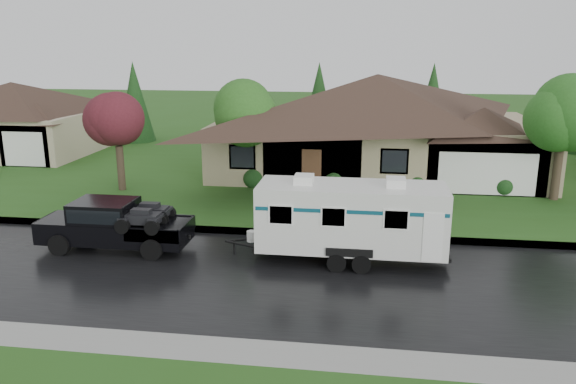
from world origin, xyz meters
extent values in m
plane|color=#29551A|center=(0.00, 0.00, 0.00)|extent=(140.00, 140.00, 0.00)
cube|color=black|center=(0.00, -2.00, 0.01)|extent=(140.00, 8.00, 0.01)
cube|color=gray|center=(0.00, 2.25, 0.07)|extent=(140.00, 0.50, 0.15)
cube|color=#29551A|center=(0.00, 15.00, 0.07)|extent=(140.00, 26.00, 0.15)
cube|color=tan|center=(2.00, 14.00, 1.65)|extent=(18.00, 10.00, 3.00)
pyramid|color=#34231C|center=(2.00, 14.00, 5.75)|extent=(19.44, 10.80, 2.60)
cube|color=tan|center=(7.40, 11.00, 1.50)|extent=(5.76, 4.00, 2.70)
cube|color=tan|center=(-22.00, 16.00, 1.55)|extent=(10.00, 8.00, 2.80)
pyramid|color=#34231C|center=(-22.00, 16.00, 4.95)|extent=(10.80, 8.64, 2.00)
cube|color=tan|center=(-19.00, 14.00, 1.41)|extent=(3.20, 4.00, 2.52)
cylinder|color=#382B1E|center=(-4.55, 9.46, 1.33)|extent=(0.39, 0.39, 2.36)
sphere|color=#326F24|center=(-4.55, 9.46, 3.92)|extent=(3.27, 3.27, 3.27)
cylinder|color=#382B1E|center=(-10.89, 7.67, 1.29)|extent=(0.38, 0.38, 2.27)
sphere|color=#5A1C25|center=(-10.89, 7.67, 3.77)|extent=(3.14, 3.14, 3.14)
cylinder|color=#382B1E|center=(10.54, 8.78, 1.42)|extent=(0.40, 0.40, 2.54)
sphere|color=#2F7124|center=(10.54, 8.78, 4.21)|extent=(3.51, 3.51, 3.51)
sphere|color=#143814|center=(-4.30, 9.30, 0.65)|extent=(1.00, 1.00, 1.00)
sphere|color=#143814|center=(-0.10, 9.30, 0.65)|extent=(1.00, 1.00, 1.00)
sphere|color=#143814|center=(4.10, 9.30, 0.65)|extent=(1.00, 1.00, 1.00)
sphere|color=#143814|center=(8.30, 9.30, 0.65)|extent=(1.00, 1.00, 1.00)
cube|color=black|center=(-7.66, -0.14, 0.72)|extent=(5.52, 1.84, 0.79)
cube|color=black|center=(-9.69, -0.14, 0.97)|extent=(1.47, 1.79, 0.32)
cube|color=black|center=(-8.03, -0.14, 1.43)|extent=(2.21, 1.73, 0.83)
cube|color=black|center=(-8.03, -0.14, 1.47)|extent=(2.02, 1.77, 0.51)
cube|color=black|center=(-5.92, -0.14, 0.90)|extent=(2.02, 1.75, 0.06)
cylinder|color=black|center=(-9.41, -1.05, 0.39)|extent=(0.77, 0.29, 0.77)
cylinder|color=black|center=(-9.41, 0.76, 0.39)|extent=(0.77, 0.29, 0.77)
cylinder|color=black|center=(-5.92, -1.05, 0.39)|extent=(0.77, 0.29, 0.77)
cylinder|color=black|center=(-5.92, 0.76, 0.39)|extent=(0.77, 0.29, 0.77)
cube|color=silver|center=(1.04, -0.14, 1.63)|extent=(6.44, 2.21, 2.25)
cube|color=black|center=(1.04, -0.14, 0.37)|extent=(6.81, 1.10, 0.13)
cube|color=#0C4455|center=(1.04, -0.14, 2.13)|extent=(6.31, 2.23, 0.13)
cube|color=white|center=(-0.62, -0.14, 2.91)|extent=(0.64, 0.74, 0.29)
cube|color=white|center=(2.51, -0.14, 2.91)|extent=(0.64, 0.74, 0.29)
cylinder|color=black|center=(0.62, -1.23, 0.32)|extent=(0.64, 0.22, 0.64)
cylinder|color=black|center=(0.62, 0.94, 0.32)|extent=(0.64, 0.22, 0.64)
cylinder|color=black|center=(1.45, -1.23, 0.32)|extent=(0.64, 0.22, 0.64)
cylinder|color=black|center=(1.45, 0.94, 0.32)|extent=(0.64, 0.22, 0.64)
camera|label=1|loc=(1.43, -18.84, 7.46)|focal=35.00mm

